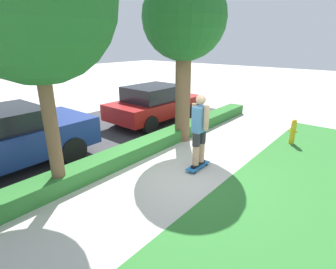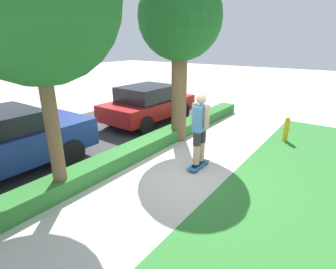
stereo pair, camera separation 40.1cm
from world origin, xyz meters
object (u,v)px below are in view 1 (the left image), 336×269
(tree_mid, at_px, (184,21))
(fire_hydrant, at_px, (293,132))
(skater_person, at_px, (200,129))
(parked_car_middle, at_px, (155,103))
(skateboard, at_px, (198,166))

(tree_mid, xyz_separation_m, fire_hydrant, (1.90, -2.90, -3.21))
(skater_person, relative_size, fire_hydrant, 2.27)
(skater_person, height_order, tree_mid, tree_mid)
(parked_car_middle, relative_size, fire_hydrant, 4.91)
(fire_hydrant, bearing_deg, parked_car_middle, 101.61)
(tree_mid, relative_size, fire_hydrant, 6.17)
(skateboard, height_order, fire_hydrant, fire_hydrant)
(skater_person, xyz_separation_m, parked_car_middle, (2.33, 3.58, -0.29))
(skateboard, bearing_deg, fire_hydrant, -21.67)
(parked_car_middle, distance_m, fire_hydrant, 5.03)
(tree_mid, bearing_deg, skateboard, -132.41)
(skater_person, height_order, parked_car_middle, skater_person)
(skater_person, xyz_separation_m, tree_mid, (1.44, 1.57, 2.55))
(tree_mid, distance_m, parked_car_middle, 3.60)
(skateboard, distance_m, tree_mid, 4.13)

